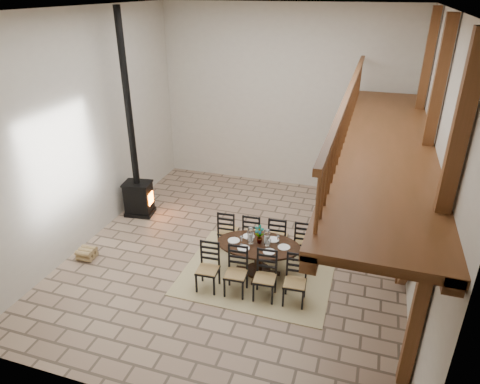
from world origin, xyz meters
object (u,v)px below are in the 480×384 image
(wood_stove, at_px, (136,174))
(log_basket, at_px, (140,203))
(dining_table, at_px, (258,258))
(log_stack, at_px, (87,253))

(wood_stove, relative_size, log_basket, 11.00)
(dining_table, height_order, log_stack, dining_table)
(wood_stove, distance_m, log_stack, 2.36)
(wood_stove, relative_size, log_stack, 13.45)
(log_basket, xyz_separation_m, log_stack, (0.06, -2.39, -0.04))
(log_basket, bearing_deg, dining_table, -25.13)
(log_stack, bearing_deg, dining_table, 9.73)
(dining_table, xyz_separation_m, log_basket, (-3.75, 1.76, -0.19))
(dining_table, distance_m, wood_stove, 3.97)
(log_basket, bearing_deg, wood_stove, -58.69)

